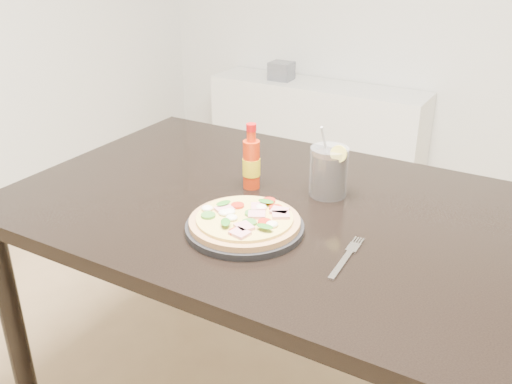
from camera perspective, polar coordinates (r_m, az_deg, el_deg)
The scene contains 8 objects.
dining_table at distance 1.51m, azimuth 2.30°, elevation -3.96°, with size 1.40×0.90×0.75m.
plate at distance 1.34m, azimuth -1.13°, elevation -3.58°, with size 0.28×0.28×0.02m, color black.
pizza at distance 1.33m, azimuth -1.11°, elevation -2.82°, with size 0.26×0.26×0.03m.
hot_sauce_bottle at distance 1.53m, azimuth -0.46°, elevation 2.93°, with size 0.06×0.06×0.18m.
cola_cup at distance 1.50m, azimuth 7.27°, elevation 1.93°, with size 0.10×0.10×0.19m.
fork at distance 1.25m, azimuth 9.10°, elevation -6.34°, with size 0.03×0.19×0.00m.
media_console at distance 3.74m, azimuth 6.02°, elevation 6.97°, with size 1.40×0.34×0.50m, color white.
cd_stack at distance 3.74m, azimuth 2.56°, elevation 12.00°, with size 0.14×0.12×0.11m.
Camera 1 is at (0.65, -1.18, 1.40)m, focal length 40.00 mm.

